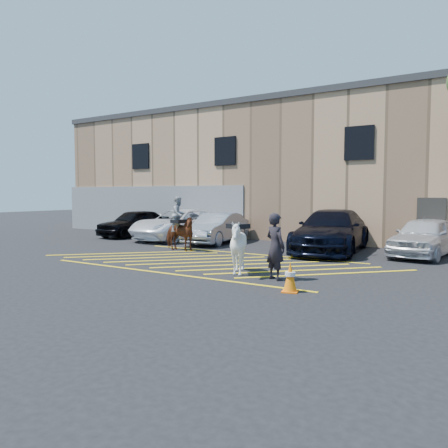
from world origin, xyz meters
The scene contains 12 objects.
ground centered at (0.00, 0.00, 0.00)m, with size 90.00×90.00×0.00m, color black.
car_black_suv centered at (-8.63, 4.98, 0.75)m, with size 1.77×4.41×1.50m, color black.
car_white_pickup centered at (-5.49, 4.97, 0.78)m, with size 2.58×5.59×1.55m, color white.
car_silver_sedan centered at (-2.97, 4.59, 0.72)m, with size 1.52×4.36×1.44m, color gray.
car_blue_suv centered at (2.62, 4.55, 0.85)m, with size 2.39×5.87×1.70m, color black.
car_white_suv centered at (6.01, 5.13, 0.75)m, with size 1.76×4.38×1.49m, color silver.
handler centered at (3.20, -1.92, 0.92)m, with size 0.67×0.44×1.84m, color black.
warehouse centered at (-0.01, 11.99, 3.65)m, with size 32.42×10.20×7.30m.
hatching_zone centered at (0.00, -0.30, 0.01)m, with size 12.60×5.12×0.01m.
mounted_bay centered at (-2.84, 1.52, 0.91)m, with size 1.76×0.90×2.25m.
saddled_white centered at (1.92, -1.76, 0.81)m, with size 1.64×1.75×1.60m.
traffic_cone centered at (4.16, -3.10, 0.37)m, with size 0.46×0.46×0.73m.
Camera 1 is at (8.33, -12.71, 2.37)m, focal length 35.00 mm.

